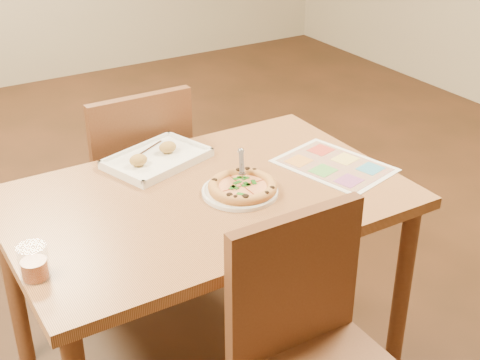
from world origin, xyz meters
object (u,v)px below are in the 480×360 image
plate (240,192)px  pizza_cutter (242,166)px  menu (334,165)px  appetizer_tray (157,159)px  pizza (243,187)px  chair_far (135,166)px  glass_tumbler (34,264)px  dining_table (206,216)px  chair_near (312,334)px

plate → pizza_cutter: bearing=52.2°
menu → appetizer_tray: bearing=146.4°
pizza_cutter → appetizer_tray: bearing=57.1°
pizza → pizza_cutter: 0.07m
pizza → menu: pizza is taller
chair_far → appetizer_tray: size_ratio=1.16×
glass_tumbler → menu: 1.11m
plate → pizza: (0.01, -0.01, 0.02)m
dining_table → chair_near: bearing=-90.0°
chair_near → appetizer_tray: size_ratio=1.16×
chair_near → chair_far: (-0.00, 1.20, 0.00)m
chair_near → appetizer_tray: (-0.04, 0.90, 0.17)m
chair_near → appetizer_tray: bearing=92.3°
glass_tumbler → dining_table: bearing=15.8°
dining_table → appetizer_tray: (-0.04, 0.30, 0.10)m
dining_table → plate: plate is taller
plate → glass_tumbler: size_ratio=2.54×
pizza_cutter → chair_near: bearing=-163.4°
chair_near → glass_tumbler: bearing=144.9°
appetizer_tray → chair_near: bearing=-87.7°
dining_table → glass_tumbler: glass_tumbler is taller
chair_far → chair_near: bearing=90.0°
chair_far → plate: 0.68m
dining_table → pizza_cutter: size_ratio=10.42×
dining_table → pizza_cutter: 0.21m
plate → pizza: bearing=-42.3°
chair_far → pizza_cutter: size_ratio=3.77×
chair_near → chair_far: 1.20m
pizza → glass_tumbler: 0.73m
dining_table → menu: size_ratio=3.36×
chair_near → plate: chair_near is taller
plate → dining_table: bearing=150.9°
chair_near → appetizer_tray: chair_near is taller
glass_tumbler → menu: size_ratio=0.26×
chair_far → glass_tumbler: size_ratio=4.72×
chair_near → appetizer_tray: 0.92m
pizza_cutter → appetizer_tray: 0.36m
chair_far → pizza_cutter: bearing=101.9°
menu → plate: bearing=179.9°
chair_near → pizza_cutter: size_ratio=3.77×
chair_near → menu: chair_near is taller
appetizer_tray → glass_tumbler: 0.74m
chair_near → menu: 0.75m
dining_table → pizza_cutter: (0.13, -0.02, 0.16)m
chair_far → glass_tumbler: chair_far is taller
chair_near → plate: (0.10, 0.55, 0.16)m
appetizer_tray → glass_tumbler: size_ratio=4.07×
pizza_cutter → dining_table: bearing=111.3°
chair_near → pizza: size_ratio=2.04×
chair_far → menu: chair_far is taller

